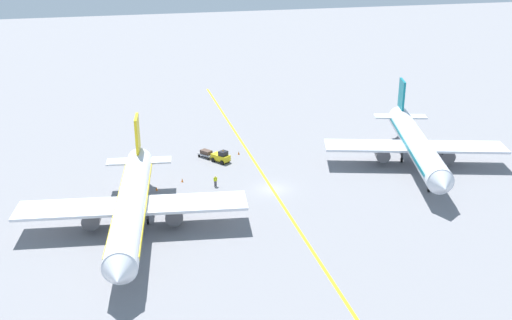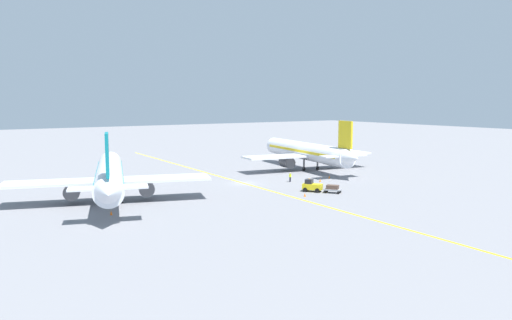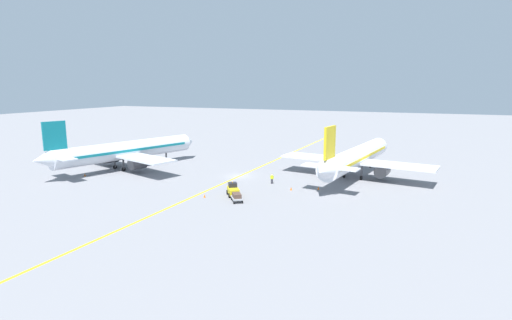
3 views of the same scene
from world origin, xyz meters
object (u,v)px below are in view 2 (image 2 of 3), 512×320
at_px(traffic_cone_by_wingtip, 329,177).
at_px(baggage_tug_white, 312,186).
at_px(ground_crew_worker, 290,177).
at_px(traffic_cone_near_nose, 320,180).
at_px(traffic_cone_mid_apron, 305,195).
at_px(airplane_at_gate, 110,176).
at_px(traffic_cone_far_edge, 111,213).
at_px(airplane_adjacent_stand, 307,152).
at_px(baggage_cart_trailing, 333,188).

bearing_deg(traffic_cone_by_wingtip, baggage_tug_white, -142.73).
xyz_separation_m(ground_crew_worker, traffic_cone_by_wingtip, (8.39, -0.85, -0.63)).
distance_m(traffic_cone_near_nose, traffic_cone_mid_apron, 14.14).
relative_size(baggage_tug_white, traffic_cone_by_wingtip, 6.03).
height_order(airplane_at_gate, traffic_cone_far_edge, airplane_at_gate).
xyz_separation_m(airplane_adjacent_stand, baggage_tug_white, (-15.34, -20.10, -2.81)).
xyz_separation_m(traffic_cone_by_wingtip, traffic_cone_far_edge, (-42.64, -7.29, 0.00)).
height_order(airplane_at_gate, traffic_cone_near_nose, airplane_at_gate).
relative_size(airplane_adjacent_stand, traffic_cone_far_edge, 64.51).
height_order(ground_crew_worker, traffic_cone_far_edge, ground_crew_worker).
distance_m(airplane_at_gate, traffic_cone_by_wingtip, 40.31).
xyz_separation_m(traffic_cone_near_nose, traffic_cone_mid_apron, (-10.80, -9.12, 0.00)).
bearing_deg(traffic_cone_mid_apron, traffic_cone_far_edge, 172.00).
bearing_deg(airplane_adjacent_stand, airplane_at_gate, -166.77).
bearing_deg(traffic_cone_by_wingtip, traffic_cone_near_nose, -152.40).
height_order(airplane_at_gate, baggage_tug_white, airplane_at_gate).
bearing_deg(ground_crew_worker, traffic_cone_far_edge, -166.63).
bearing_deg(airplane_adjacent_stand, traffic_cone_mid_apron, -129.67).
relative_size(baggage_cart_trailing, traffic_cone_far_edge, 5.33).
distance_m(baggage_cart_trailing, traffic_cone_far_edge, 33.52).
height_order(traffic_cone_by_wingtip, traffic_cone_far_edge, same).
bearing_deg(traffic_cone_near_nose, traffic_cone_far_edge, -172.32).
bearing_deg(baggage_cart_trailing, traffic_cone_far_edge, 173.21).
bearing_deg(traffic_cone_far_edge, baggage_tug_white, -2.32).
bearing_deg(baggage_cart_trailing, ground_crew_worker, 85.43).
bearing_deg(airplane_at_gate, traffic_cone_mid_apron, -25.95).
distance_m(baggage_tug_white, traffic_cone_by_wingtip, 14.16).
bearing_deg(traffic_cone_mid_apron, traffic_cone_near_nose, 40.18).
distance_m(airplane_at_gate, traffic_cone_far_edge, 9.44).
height_order(traffic_cone_near_nose, traffic_cone_by_wingtip, same).
relative_size(baggage_tug_white, baggage_cart_trailing, 1.13).
relative_size(baggage_tug_white, traffic_cone_mid_apron, 6.03).
bearing_deg(ground_crew_worker, traffic_cone_by_wingtip, -5.75).
bearing_deg(ground_crew_worker, baggage_cart_trailing, -94.57).
bearing_deg(traffic_cone_by_wingtip, ground_crew_worker, 174.25).
relative_size(traffic_cone_mid_apron, traffic_cone_by_wingtip, 1.00).
xyz_separation_m(airplane_at_gate, traffic_cone_near_nose, (36.16, -3.22, -3.43)).
height_order(baggage_cart_trailing, traffic_cone_by_wingtip, baggage_cart_trailing).
relative_size(baggage_tug_white, traffic_cone_far_edge, 6.03).
distance_m(traffic_cone_near_nose, traffic_cone_far_edge, 39.00).
distance_m(airplane_at_gate, ground_crew_worker, 31.89).
bearing_deg(airplane_at_gate, airplane_adjacent_stand, 13.23).
height_order(baggage_tug_white, traffic_cone_far_edge, baggage_tug_white).
bearing_deg(airplane_at_gate, ground_crew_worker, -0.53).
bearing_deg(traffic_cone_far_edge, traffic_cone_near_nose, 7.68).
xyz_separation_m(airplane_adjacent_stand, traffic_cone_far_edge, (-46.72, -18.83, -3.43)).
bearing_deg(traffic_cone_by_wingtip, baggage_cart_trailing, -129.72).
relative_size(airplane_adjacent_stand, traffic_cone_mid_apron, 64.51).
xyz_separation_m(baggage_tug_white, traffic_cone_by_wingtip, (11.26, 8.57, -0.63)).
height_order(airplane_adjacent_stand, ground_crew_worker, airplane_adjacent_stand).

